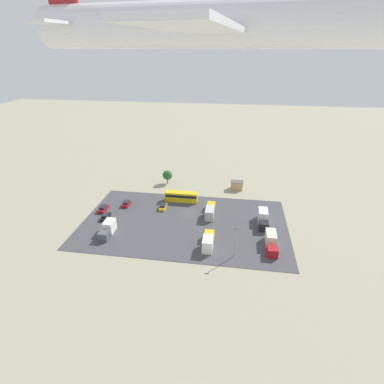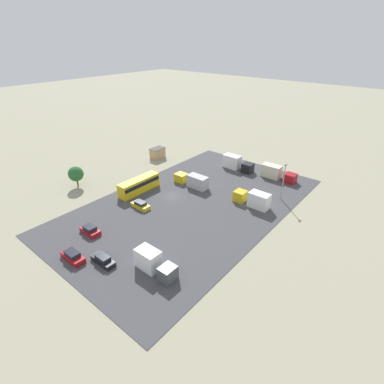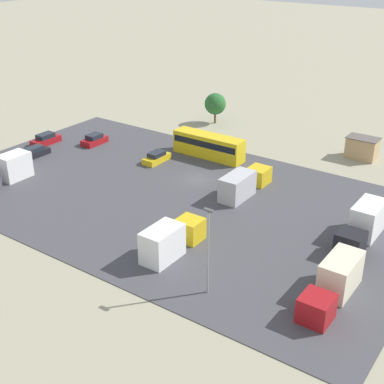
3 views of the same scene
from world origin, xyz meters
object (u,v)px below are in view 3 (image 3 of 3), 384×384
(parked_car_2, at_px, (34,152))
(parked_truck_3, at_px, (334,283))
(parked_car_0, at_px, (94,140))
(parked_truck_0, at_px, (363,226))
(shed_building, at_px, (362,148))
(parked_truck_4, at_px, (7,170))
(parked_truck_2, at_px, (244,183))
(bus, at_px, (209,145))
(parked_car_3, at_px, (157,158))
(parked_car_1, at_px, (46,140))
(parked_truck_1, at_px, (170,240))

(parked_car_2, xyz_separation_m, parked_truck_3, (-47.84, 7.18, 0.89))
(parked_car_0, relative_size, parked_truck_0, 0.47)
(parked_truck_0, bearing_deg, parked_car_0, -6.19)
(shed_building, distance_m, parked_truck_4, 48.69)
(parked_truck_3, bearing_deg, parked_truck_4, 0.61)
(parked_car_0, relative_size, parked_truck_2, 0.45)
(bus, bearing_deg, parked_car_3, -39.87)
(parked_car_0, distance_m, parked_truck_0, 43.37)
(bus, xyz_separation_m, parked_car_2, (20.52, 14.40, -1.17))
(bus, distance_m, parked_truck_0, 27.97)
(bus, distance_m, parked_truck_4, 27.53)
(parked_car_1, height_order, parked_truck_4, parked_truck_4)
(parked_truck_2, bearing_deg, shed_building, 68.83)
(parked_truck_4, bearing_deg, parked_car_2, -62.24)
(parked_car_1, height_order, parked_truck_3, parked_truck_3)
(parked_car_1, height_order, parked_car_2, parked_car_1)
(parked_car_0, bearing_deg, parked_car_1, 34.88)
(parked_car_2, distance_m, parked_truck_1, 33.26)
(parked_car_0, relative_size, parked_truck_4, 0.57)
(shed_building, xyz_separation_m, bus, (18.09, 12.24, 0.28))
(bus, height_order, parked_car_1, bus)
(parked_truck_1, xyz_separation_m, parked_truck_4, (27.82, -1.89, -0.02))
(parked_car_0, height_order, parked_car_2, parked_car_0)
(parked_truck_2, relative_size, parked_truck_4, 1.26)
(parked_car_3, bearing_deg, parked_car_0, -0.71)
(parked_car_1, xyz_separation_m, parked_car_3, (-18.35, -4.10, -0.07))
(parked_car_3, xyz_separation_m, parked_truck_1, (-16.20, 18.10, 0.93))
(parked_car_0, bearing_deg, parked_car_3, 179.29)
(parked_car_0, bearing_deg, shed_building, -153.03)
(parked_truck_0, distance_m, parked_truck_4, 44.05)
(parked_truck_2, bearing_deg, parked_car_1, -176.42)
(parked_car_3, relative_size, parked_truck_1, 0.55)
(parked_car_0, distance_m, parked_truck_3, 47.21)
(parked_car_0, bearing_deg, parked_truck_1, 147.32)
(parked_car_1, relative_size, parked_car_2, 1.02)
(shed_building, height_order, parked_car_2, shed_building)
(shed_building, bearing_deg, bus, 34.08)
(parked_truck_1, distance_m, parked_truck_4, 27.89)
(parked_truck_3, bearing_deg, bus, -38.30)
(parked_truck_4, bearing_deg, parked_car_1, -60.94)
(parked_truck_2, height_order, parked_truck_4, parked_truck_4)
(parked_truck_2, bearing_deg, parked_car_3, 172.48)
(parked_truck_3, xyz_separation_m, parked_truck_4, (43.82, 0.47, 0.03))
(parked_car_0, xyz_separation_m, parked_truck_3, (-44.45, 15.90, 0.85))
(shed_building, xyz_separation_m, parked_truck_1, (6.76, 36.17, 0.06))
(parked_car_2, bearing_deg, parked_truck_2, -167.99)
(parked_truck_0, height_order, parked_truck_1, parked_truck_0)
(parked_car_3, distance_m, parked_truck_3, 35.85)
(parked_truck_1, bearing_deg, shed_building, 79.42)
(parked_car_3, xyz_separation_m, parked_truck_3, (-32.19, 15.74, 0.88))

